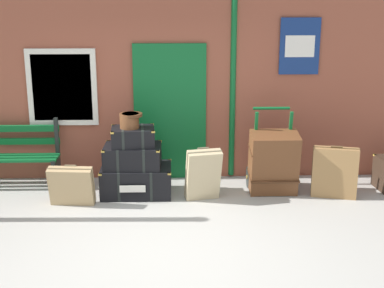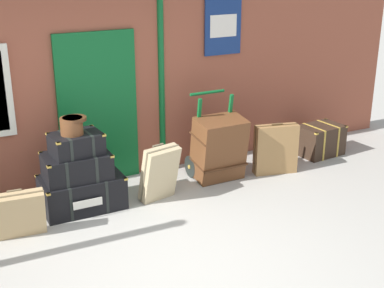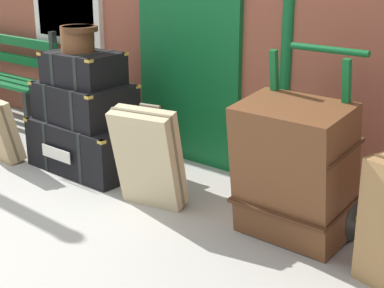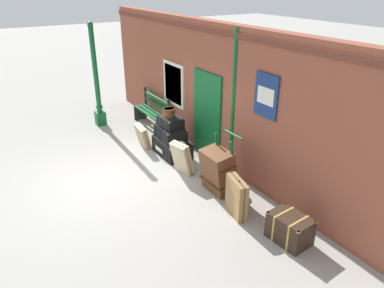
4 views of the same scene
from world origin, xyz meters
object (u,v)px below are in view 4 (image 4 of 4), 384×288
Objects in this scene: platform_bench at (152,112)px; steamer_trunk_middle at (170,133)px; corner_trunk at (290,229)px; steamer_trunk_base at (172,147)px; suitcase_beige at (143,136)px; lamp_post at (97,88)px; large_brown_trunk at (218,171)px; suitcase_tan at (237,197)px; suitcase_brown at (182,158)px; porters_trolley at (225,177)px; round_hatbox at (169,112)px; steamer_trunk_top at (170,122)px.

steamer_trunk_middle is (1.94, -0.45, 0.14)m from platform_bench.
corner_trunk is (5.89, -0.34, -0.20)m from platform_bench.
steamer_trunk_base is at bearing -12.23° from platform_bench.
lamp_post is at bearing -168.12° from suitcase_beige.
platform_bench is 2.19× the size of corner_trunk.
large_brown_trunk is 1.21× the size of suitcase_tan.
suitcase_brown reaches higher than steamer_trunk_middle.
porters_trolley reaches higher than suitcase_brown.
platform_bench is at bearing 173.59° from large_brown_trunk.
platform_bench is 1.32× the size of porters_trolley.
large_brown_trunk is at bearing 9.51° from lamp_post.
suitcase_brown is 1.88m from suitcase_tan.
round_hatbox is at bearing 176.64° from suitcase_tan.
corner_trunk is at bearing 1.54° from steamer_trunk_middle.
platform_bench is 4.86m from suitcase_tan.
round_hatbox is 4.07m from corner_trunk.
porters_trolley is 1.57× the size of suitcase_brown.
porters_trolley reaches higher than platform_bench.
porters_trolley is at bearing 5.08° from round_hatbox.
platform_bench is at bearing 167.09° from steamer_trunk_middle.
porters_trolley is at bearing -3.97° from platform_bench.
suitcase_brown is at bearing -166.00° from large_brown_trunk.
suitcase_brown is (-1.03, -0.43, 0.11)m from porters_trolley.
platform_bench is at bearing 176.71° from corner_trunk.
lamp_post reaches higher than platform_bench.
steamer_trunk_middle is 2.89m from suitcase_tan.
platform_bench is 2.55× the size of suitcase_beige.
porters_trolley is (2.01, 0.17, -0.60)m from steamer_trunk_top.
steamer_trunk_top is 2.05m from large_brown_trunk.
large_brown_trunk is at bearing 167.94° from suitcase_tan.
lamp_post reaches higher than suitcase_brown.
round_hatbox reaches higher than corner_trunk.
large_brown_trunk is 1.27× the size of corner_trunk.
large_brown_trunk reaches higher than corner_trunk.
steamer_trunk_base is 3.91m from corner_trunk.
platform_bench is at bearing 166.60° from round_hatbox.
large_brown_trunk is at bearing 0.31° from round_hatbox.
suitcase_tan is (0.85, -0.18, -0.10)m from large_brown_trunk.
steamer_trunk_top is (1.96, -0.45, 0.43)m from platform_bench.
steamer_trunk_middle reaches higher than suitcase_beige.
steamer_trunk_top is 0.83× the size of suitcase_brown.
suitcase_brown is at bearing -13.46° from platform_bench.
steamer_trunk_top is 0.69× the size of large_brown_trunk.
large_brown_trunk is at bearing -6.41° from platform_bench.
steamer_trunk_base is 1.58× the size of steamer_trunk_top.
porters_trolley is 1.93m from corner_trunk.
steamer_trunk_middle is 2.58× the size of round_hatbox.
steamer_trunk_base is 1.61× the size of suitcase_beige.
corner_trunk is at bearing -1.89° from porters_trolley.
lamp_post is at bearing -164.24° from steamer_trunk_top.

